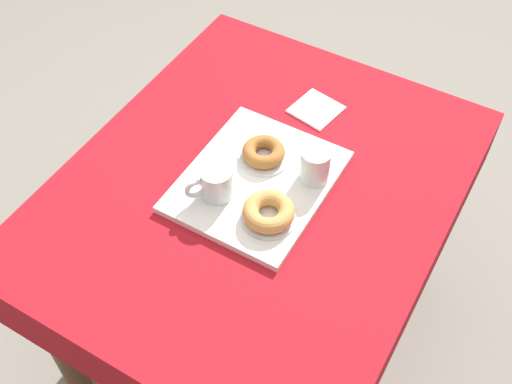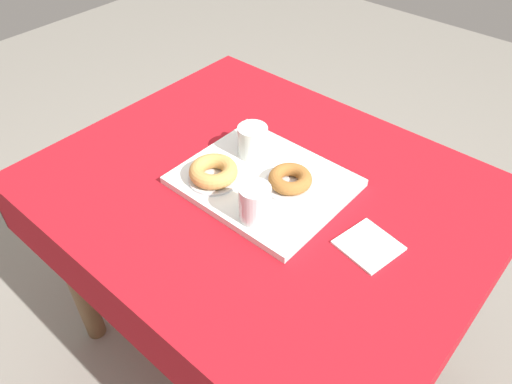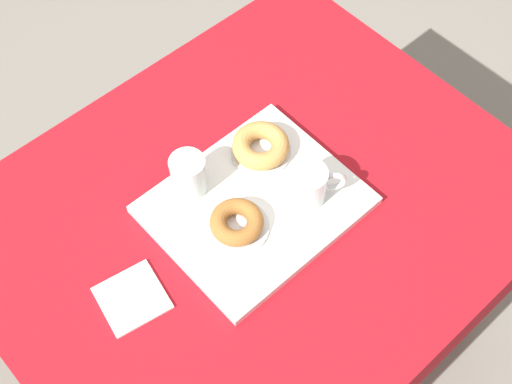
% 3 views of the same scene
% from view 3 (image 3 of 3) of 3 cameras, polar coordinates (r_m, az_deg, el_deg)
% --- Properties ---
extents(ground_plane, '(6.00, 6.00, 0.00)m').
position_cam_3_polar(ground_plane, '(2.11, -0.06, -11.61)').
color(ground_plane, gray).
extents(dining_table, '(1.12, 0.91, 0.73)m').
position_cam_3_polar(dining_table, '(1.53, -0.08, -3.17)').
color(dining_table, '#A8141E').
rests_on(dining_table, ground).
extents(serving_tray, '(0.40, 0.34, 0.02)m').
position_cam_3_polar(serving_tray, '(1.44, -0.09, -0.99)').
color(serving_tray, white).
rests_on(serving_tray, dining_table).
extents(tea_mug_left, '(0.11, 0.09, 0.08)m').
position_cam_3_polar(tea_mug_left, '(1.41, 4.28, 0.56)').
color(tea_mug_left, silver).
rests_on(tea_mug_left, serving_tray).
extents(water_glass_near, '(0.07, 0.07, 0.09)m').
position_cam_3_polar(water_glass_near, '(1.43, -5.49, 1.30)').
color(water_glass_near, silver).
rests_on(water_glass_near, serving_tray).
extents(donut_plate_left, '(0.13, 0.13, 0.01)m').
position_cam_3_polar(donut_plate_left, '(1.40, -1.56, -2.86)').
color(donut_plate_left, silver).
rests_on(donut_plate_left, serving_tray).
extents(sugar_donut_left, '(0.11, 0.11, 0.03)m').
position_cam_3_polar(sugar_donut_left, '(1.38, -1.58, -2.45)').
color(sugar_donut_left, '#A3662D').
rests_on(sugar_donut_left, donut_plate_left).
extents(donut_plate_right, '(0.13, 0.13, 0.01)m').
position_cam_3_polar(donut_plate_right, '(1.50, 0.39, 3.28)').
color(donut_plate_right, silver).
rests_on(donut_plate_right, serving_tray).
extents(sugar_donut_right, '(0.12, 0.12, 0.04)m').
position_cam_3_polar(sugar_donut_right, '(1.48, 0.39, 3.80)').
color(sugar_donut_right, tan).
rests_on(sugar_donut_right, donut_plate_right).
extents(paper_napkin, '(0.14, 0.14, 0.01)m').
position_cam_3_polar(paper_napkin, '(1.37, -10.03, -8.48)').
color(paper_napkin, white).
rests_on(paper_napkin, dining_table).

